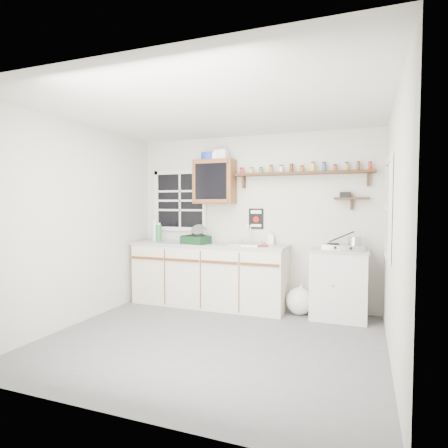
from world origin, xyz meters
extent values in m
cube|color=#545457|center=(0.00, 0.00, -0.01)|extent=(3.60, 3.20, 0.02)
cube|color=silver|center=(0.00, 0.00, 2.51)|extent=(3.60, 3.20, 0.02)
cube|color=beige|center=(-1.81, 0.00, 1.25)|extent=(0.02, 3.20, 2.50)
cube|color=beige|center=(1.81, 0.00, 1.25)|extent=(0.02, 3.20, 2.50)
cube|color=beige|center=(0.00, 1.61, 1.25)|extent=(3.60, 0.02, 2.50)
cube|color=beige|center=(0.00, -1.61, 1.25)|extent=(3.60, 0.02, 2.50)
cube|color=beige|center=(-0.58, 1.30, 0.44)|extent=(2.27, 0.60, 0.88)
cube|color=#919498|center=(-0.58, 1.30, 0.90)|extent=(2.31, 0.62, 0.04)
cube|color=brown|center=(-1.44, 0.99, 0.70)|extent=(0.53, 0.02, 0.03)
cube|color=brown|center=(-0.87, 0.99, 0.70)|extent=(0.53, 0.02, 0.03)
cube|color=brown|center=(-0.30, 0.99, 0.70)|extent=(0.53, 0.02, 0.03)
cube|color=brown|center=(0.27, 0.99, 0.70)|extent=(0.53, 0.02, 0.03)
cube|color=silver|center=(1.25, 1.33, 0.44)|extent=(0.70, 0.55, 0.88)
cube|color=#919498|center=(1.25, 1.33, 0.90)|extent=(0.73, 0.57, 0.03)
cube|color=#ADAEB2|center=(-0.05, 1.30, 0.93)|extent=(0.52, 0.44, 0.03)
cylinder|color=#ADAEB2|center=(0.00, 1.46, 1.06)|extent=(0.02, 0.02, 0.28)
cylinder|color=#ADAEB2|center=(0.00, 1.40, 1.19)|extent=(0.02, 0.14, 0.02)
cube|color=brown|center=(-0.55, 1.45, 1.82)|extent=(0.60, 0.30, 0.65)
cube|color=black|center=(-0.55, 1.29, 1.82)|extent=(0.48, 0.02, 0.52)
cylinder|color=#192FA4|center=(-0.64, 1.45, 2.21)|extent=(0.24, 0.24, 0.11)
cube|color=white|center=(-0.45, 1.45, 2.22)|extent=(0.18, 0.15, 0.14)
cylinder|color=white|center=(-0.52, 1.40, 2.20)|extent=(0.12, 0.12, 0.10)
cube|color=black|center=(0.73, 1.51, 1.92)|extent=(1.91, 0.18, 0.04)
cube|color=black|center=(-0.13, 1.55, 1.82)|extent=(0.03, 0.10, 0.18)
cube|color=black|center=(1.58, 1.55, 1.82)|extent=(0.03, 0.10, 0.18)
cylinder|color=red|center=(-0.15, 1.51, 1.97)|extent=(0.06, 0.06, 0.07)
cylinder|color=black|center=(-0.15, 1.51, 2.02)|extent=(0.05, 0.05, 0.02)
cylinder|color=gold|center=(0.00, 1.51, 1.97)|extent=(0.05, 0.05, 0.07)
cylinder|color=black|center=(0.00, 1.51, 2.02)|extent=(0.04, 0.04, 0.02)
cylinder|color=#267226|center=(0.14, 1.51, 1.97)|extent=(0.05, 0.05, 0.07)
cylinder|color=black|center=(0.14, 1.51, 2.02)|extent=(0.05, 0.05, 0.02)
cylinder|color=#99591E|center=(0.29, 1.51, 1.99)|extent=(0.05, 0.05, 0.10)
cylinder|color=black|center=(0.29, 1.51, 2.04)|extent=(0.05, 0.05, 0.02)
cylinder|color=silver|center=(0.43, 1.51, 1.98)|extent=(0.06, 0.06, 0.09)
cylinder|color=black|center=(0.43, 1.51, 2.04)|extent=(0.05, 0.05, 0.02)
cylinder|color=#4C2614|center=(0.58, 1.51, 1.99)|extent=(0.05, 0.05, 0.10)
cylinder|color=black|center=(0.58, 1.51, 2.05)|extent=(0.05, 0.05, 0.02)
cylinder|color=#B24C19|center=(0.73, 1.51, 1.97)|extent=(0.06, 0.06, 0.07)
cylinder|color=black|center=(0.73, 1.51, 2.02)|extent=(0.05, 0.05, 0.02)
cylinder|color=gold|center=(0.87, 1.51, 2.00)|extent=(0.06, 0.06, 0.12)
cylinder|color=black|center=(0.87, 1.51, 2.06)|extent=(0.05, 0.05, 0.02)
cylinder|color=#334C8C|center=(1.02, 1.51, 1.99)|extent=(0.05, 0.05, 0.11)
cylinder|color=black|center=(1.02, 1.51, 2.06)|extent=(0.05, 0.05, 0.02)
cylinder|color=maroon|center=(1.16, 1.51, 1.97)|extent=(0.05, 0.05, 0.07)
cylinder|color=black|center=(1.16, 1.51, 2.02)|extent=(0.04, 0.04, 0.02)
cylinder|color=#BF8C3F|center=(1.31, 1.51, 1.99)|extent=(0.05, 0.05, 0.10)
cylinder|color=black|center=(1.31, 1.51, 2.04)|extent=(0.04, 0.04, 0.02)
cylinder|color=brown|center=(1.45, 1.51, 1.99)|extent=(0.05, 0.05, 0.10)
cylinder|color=black|center=(1.45, 1.51, 2.05)|extent=(0.04, 0.04, 0.02)
cylinder|color=red|center=(1.60, 1.51, 1.98)|extent=(0.05, 0.05, 0.09)
cylinder|color=black|center=(1.60, 1.51, 2.04)|extent=(0.04, 0.04, 0.02)
cube|color=black|center=(1.38, 1.52, 1.57)|extent=(0.45, 0.15, 0.03)
cube|color=black|center=(1.38, 1.56, 1.49)|extent=(0.03, 0.08, 0.14)
cube|color=black|center=(1.30, 1.52, 1.62)|extent=(0.14, 0.10, 0.07)
cube|color=black|center=(0.05, 1.59, 1.28)|extent=(0.22, 0.01, 0.30)
cube|color=white|center=(0.05, 1.58, 1.38)|extent=(0.16, 0.00, 0.05)
cylinder|color=#A50C0C|center=(0.05, 1.58, 1.27)|extent=(0.09, 0.01, 0.09)
cube|color=white|center=(0.05, 1.58, 1.18)|extent=(0.16, 0.00, 0.04)
cube|color=black|center=(-1.20, 1.59, 1.55)|extent=(0.85, 0.02, 0.90)
cube|color=silver|center=(-1.20, 1.59, 1.55)|extent=(0.93, 0.03, 0.98)
cube|color=black|center=(1.79, 0.55, 1.45)|extent=(0.02, 0.70, 1.00)
cube|color=silver|center=(1.79, 0.55, 1.45)|extent=(0.03, 0.78, 1.08)
cylinder|color=silver|center=(-1.51, 1.33, 1.07)|extent=(0.08, 0.08, 0.31)
cylinder|color=white|center=(-1.51, 1.33, 1.24)|extent=(0.04, 0.04, 0.03)
cylinder|color=#246C34|center=(-1.40, 1.27, 1.05)|extent=(0.08, 0.08, 0.26)
cylinder|color=white|center=(-1.40, 1.27, 1.19)|extent=(0.05, 0.05, 0.03)
cube|color=black|center=(-0.74, 1.18, 0.98)|extent=(0.42, 0.35, 0.11)
cylinder|color=#ADAEB2|center=(-0.69, 1.18, 1.09)|extent=(0.24, 0.26, 0.22)
imported|color=silver|center=(0.29, 1.52, 1.02)|extent=(0.11, 0.11, 0.20)
cube|color=maroon|center=(0.27, 1.16, 0.93)|extent=(0.14, 0.12, 0.02)
cube|color=#ADAEB2|center=(1.30, 1.31, 0.94)|extent=(0.52, 0.28, 0.07)
cylinder|color=black|center=(1.17, 1.31, 0.98)|extent=(0.16, 0.16, 0.01)
cylinder|color=black|center=(1.43, 1.31, 0.98)|extent=(0.16, 0.16, 0.01)
cylinder|color=#ADAEB2|center=(1.43, 1.31, 1.03)|extent=(0.16, 0.16, 0.10)
cylinder|color=black|center=(1.27, 1.39, 1.07)|extent=(0.32, 0.06, 0.16)
ellipsoid|color=silver|center=(0.74, 1.30, 0.18)|extent=(0.39, 0.35, 0.40)
cone|color=silver|center=(0.76, 1.30, 0.37)|extent=(0.11, 0.11, 0.11)
camera|label=1|loc=(1.55, -3.73, 1.49)|focal=30.00mm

